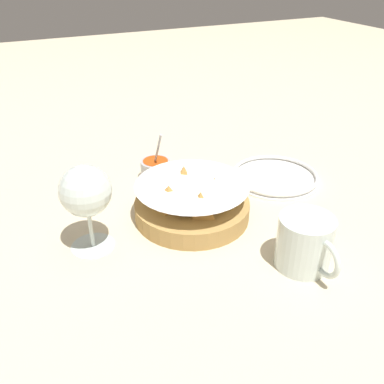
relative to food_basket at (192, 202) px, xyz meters
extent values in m
plane|color=beige|center=(0.03, -0.01, -0.03)|extent=(4.00, 4.00, 0.00)
cylinder|color=#B2894C|center=(0.00, 0.00, -0.01)|extent=(0.22, 0.22, 0.04)
cone|color=white|center=(0.00, 0.00, 0.00)|extent=(0.22, 0.22, 0.07)
cylinder|color=#3D842D|center=(0.00, 0.00, -0.01)|extent=(0.16, 0.16, 0.01)
pyramid|color=#CC8E42|center=(0.05, -0.01, 0.02)|extent=(0.07, 0.06, 0.06)
pyramid|color=#CC8E42|center=(0.00, 0.05, 0.02)|extent=(0.06, 0.05, 0.05)
pyramid|color=#CC8E42|center=(-0.05, 0.01, 0.02)|extent=(0.07, 0.06, 0.06)
pyramid|color=#CC8E42|center=(0.00, -0.05, 0.02)|extent=(0.08, 0.08, 0.06)
cylinder|color=#B7B7BC|center=(-0.17, -0.01, -0.01)|extent=(0.07, 0.07, 0.04)
cylinder|color=#CC4C14|center=(-0.17, -0.01, 0.00)|extent=(0.06, 0.06, 0.03)
cylinder|color=#B7B7BC|center=(-0.16, -0.01, 0.04)|extent=(0.06, 0.01, 0.11)
cylinder|color=silver|center=(0.01, -0.20, -0.03)|extent=(0.08, 0.08, 0.00)
cylinder|color=silver|center=(0.01, -0.20, 0.01)|extent=(0.01, 0.01, 0.07)
sphere|color=silver|center=(0.01, -0.20, 0.08)|extent=(0.09, 0.09, 0.09)
sphere|color=#DBD17A|center=(0.01, -0.20, 0.07)|extent=(0.06, 0.06, 0.06)
cylinder|color=silver|center=(0.21, 0.10, 0.01)|extent=(0.09, 0.09, 0.09)
cylinder|color=#935119|center=(0.21, 0.10, 0.00)|extent=(0.07, 0.07, 0.06)
torus|color=silver|center=(0.26, 0.10, 0.01)|extent=(0.06, 0.01, 0.06)
cylinder|color=white|center=(-0.06, 0.24, -0.03)|extent=(0.20, 0.20, 0.01)
torus|color=white|center=(-0.06, 0.24, -0.02)|extent=(0.19, 0.19, 0.01)
camera|label=1|loc=(0.63, -0.30, 0.43)|focal=40.00mm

